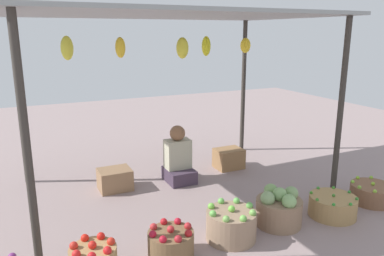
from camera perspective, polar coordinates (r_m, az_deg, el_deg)
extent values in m
plane|color=gray|center=(5.08, -2.78, -9.00)|extent=(14.00, 14.00, 0.00)
cylinder|color=#38332D|center=(3.38, -23.60, -2.62)|extent=(0.07, 0.07, 2.18)
cylinder|color=#38332D|center=(4.86, 21.40, 2.46)|extent=(0.07, 0.07, 2.18)
cylinder|color=#38332D|center=(5.45, -24.50, 3.34)|extent=(0.07, 0.07, 2.18)
cylinder|color=#38332D|center=(6.48, 7.72, 6.03)|extent=(0.07, 0.07, 2.18)
cube|color=gray|center=(4.67, -3.11, 16.69)|extent=(3.75, 2.42, 0.04)
ellipsoid|color=yellow|center=(4.71, -18.25, 11.33)|extent=(0.14, 0.14, 0.28)
ellipsoid|color=yellow|center=(4.71, -10.71, 11.79)|extent=(0.12, 0.12, 0.25)
ellipsoid|color=yellow|center=(4.50, -1.45, 11.92)|extent=(0.14, 0.14, 0.24)
ellipsoid|color=yellow|center=(5.11, 2.14, 12.19)|extent=(0.12, 0.12, 0.26)
ellipsoid|color=yellow|center=(5.38, 8.02, 12.17)|extent=(0.14, 0.14, 0.20)
cube|color=#3F3143|center=(5.26, -1.92, -7.06)|extent=(0.36, 0.44, 0.18)
cube|color=#B7B396|center=(5.21, -2.17, -3.91)|extent=(0.34, 0.22, 0.40)
sphere|color=brown|center=(5.13, -2.20, -0.78)|extent=(0.21, 0.21, 0.21)
sphere|color=red|center=(3.37, -14.74, -16.63)|extent=(0.07, 0.07, 0.07)
sphere|color=red|center=(3.40, -12.07, -16.33)|extent=(0.07, 0.07, 0.07)
sphere|color=red|center=(3.49, -13.51, -15.53)|extent=(0.07, 0.07, 0.07)
sphere|color=red|center=(3.50, -15.79, -15.61)|extent=(0.07, 0.07, 0.07)
sphere|color=red|center=(3.42, -17.34, -16.52)|extent=(0.07, 0.07, 0.07)
sphere|color=red|center=(3.30, -16.99, -17.66)|extent=(0.07, 0.07, 0.07)
sphere|color=red|center=(3.24, -14.83, -18.13)|extent=(0.07, 0.07, 0.07)
sphere|color=red|center=(3.29, -12.58, -17.50)|extent=(0.07, 0.07, 0.07)
cylinder|color=brown|center=(3.61, -3.19, -17.06)|extent=(0.42, 0.42, 0.25)
sphere|color=red|center=(3.54, -3.23, -14.95)|extent=(0.07, 0.07, 0.07)
sphere|color=#B52428|center=(3.60, -0.63, -14.50)|extent=(0.07, 0.07, 0.07)
sphere|color=red|center=(3.68, -2.16, -13.84)|extent=(0.07, 0.07, 0.07)
sphere|color=#B3171D|center=(3.68, -4.25, -13.86)|extent=(0.07, 0.07, 0.07)
sphere|color=#B4282A|center=(3.60, -5.80, -14.55)|extent=(0.07, 0.07, 0.07)
sphere|color=#B0172D|center=(3.49, -5.91, -15.58)|extent=(0.07, 0.07, 0.07)
sphere|color=#AE1524|center=(3.41, -4.38, -16.35)|extent=(0.07, 0.07, 0.07)
sphere|color=#AB1F27|center=(3.40, -2.10, -16.33)|extent=(0.07, 0.07, 0.07)
sphere|color=#B31B1F|center=(3.49, -0.55, -15.53)|extent=(0.07, 0.07, 0.07)
cylinder|color=#95785E|center=(3.89, 5.90, -14.29)|extent=(0.50, 0.50, 0.29)
sphere|color=#6BBB3E|center=(3.81, 5.97, -11.98)|extent=(0.07, 0.07, 0.07)
sphere|color=#60AF4C|center=(3.92, 8.62, -11.42)|extent=(0.07, 0.07, 0.07)
sphere|color=#63B14F|center=(4.00, 6.69, -10.81)|extent=(0.07, 0.07, 0.07)
sphere|color=#62AE4A|center=(3.98, 4.39, -10.89)|extent=(0.07, 0.07, 0.07)
sphere|color=#69B73D|center=(3.86, 2.90, -11.66)|extent=(0.07, 0.07, 0.07)
sphere|color=#67B74E|center=(3.72, 3.15, -12.72)|extent=(0.07, 0.07, 0.07)
sphere|color=#72AA4F|center=(3.64, 5.15, -13.46)|extent=(0.07, 0.07, 0.07)
sphere|color=#6BB149|center=(3.66, 7.69, -13.34)|extent=(0.07, 0.07, 0.07)
sphere|color=#71AD4C|center=(3.78, 9.10, -12.46)|extent=(0.07, 0.07, 0.07)
cylinder|color=#8B6D53|center=(4.24, 12.88, -12.20)|extent=(0.49, 0.49, 0.28)
sphere|color=#82AD67|center=(4.15, 13.03, -9.69)|extent=(0.15, 0.15, 0.15)
sphere|color=#7EA163|center=(4.25, 14.67, -9.45)|extent=(0.15, 0.15, 0.15)
sphere|color=#7AA15C|center=(4.27, 11.74, -9.16)|extent=(0.15, 0.15, 0.15)
sphere|color=#80A068|center=(4.07, 11.30, -10.33)|extent=(0.15, 0.15, 0.15)
sphere|color=#82AD68|center=(4.05, 14.37, -10.64)|extent=(0.15, 0.15, 0.15)
cylinder|color=#A78351|center=(4.60, 20.35, -10.94)|extent=(0.52, 0.52, 0.23)
sphere|color=#42822F|center=(4.55, 20.49, -9.46)|extent=(0.04, 0.04, 0.04)
sphere|color=green|center=(4.71, 22.55, -8.86)|extent=(0.04, 0.04, 0.04)
sphere|color=#3D932D|center=(4.77, 20.48, -8.39)|extent=(0.04, 0.04, 0.04)
sphere|color=#3B8D32|center=(4.70, 18.41, -8.53)|extent=(0.04, 0.04, 0.04)
sphere|color=#388B25|center=(4.55, 17.46, -9.25)|extent=(0.04, 0.04, 0.04)
sphere|color=#3E872D|center=(4.39, 18.27, -10.17)|extent=(0.04, 0.04, 0.04)
sphere|color=green|center=(4.33, 20.50, -10.72)|extent=(0.04, 0.04, 0.04)
sphere|color=green|center=(4.40, 22.72, -10.51)|extent=(0.04, 0.04, 0.04)
sphere|color=#34842F|center=(4.56, 23.51, -9.72)|extent=(0.04, 0.04, 0.04)
cylinder|color=brown|center=(5.13, 25.38, -8.87)|extent=(0.50, 0.50, 0.22)
sphere|color=#8FC733|center=(5.09, 25.53, -7.56)|extent=(0.04, 0.04, 0.04)
sphere|color=#87C136|center=(5.30, 25.31, -6.73)|extent=(0.04, 0.04, 0.04)
sphere|color=#8AC32E|center=(5.22, 23.62, -6.86)|extent=(0.04, 0.04, 0.04)
sphere|color=#82CB3D|center=(5.07, 22.97, -7.43)|extent=(0.04, 0.04, 0.04)
sphere|color=#83C240|center=(4.92, 23.83, -8.14)|extent=(0.04, 0.04, 0.04)
sphere|color=#8ABE39|center=(4.88, 25.77, -8.56)|extent=(0.04, 0.04, 0.04)
cube|color=olive|center=(5.77, 5.54, -4.57)|extent=(0.40, 0.32, 0.30)
cube|color=#8E6A4A|center=(5.09, -11.50, -7.56)|extent=(0.41, 0.34, 0.27)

